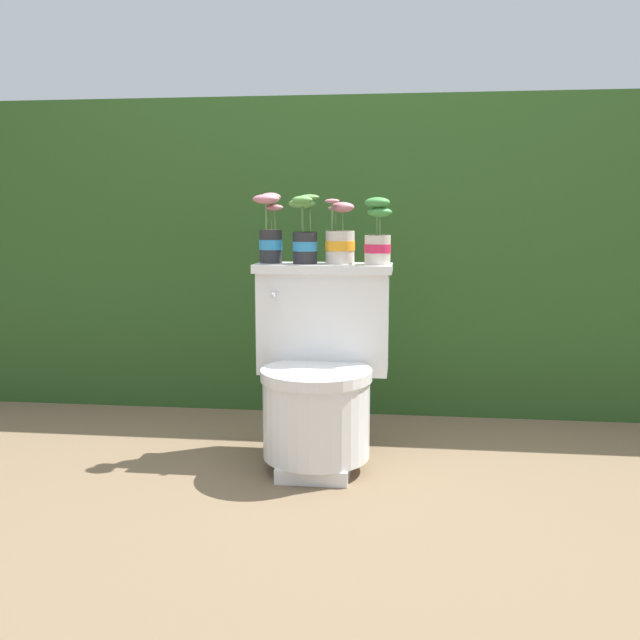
% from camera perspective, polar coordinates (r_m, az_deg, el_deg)
% --- Properties ---
extents(ground_plane, '(12.00, 12.00, 0.00)m').
position_cam_1_polar(ground_plane, '(2.51, 1.74, -11.78)').
color(ground_plane, brown).
extents(hedge_backdrop, '(3.90, 0.99, 1.35)m').
position_cam_1_polar(hedge_backdrop, '(3.52, 3.52, 5.42)').
color(hedge_backdrop, '#284C1E').
rests_on(hedge_backdrop, ground).
extents(toilet, '(0.49, 0.49, 0.69)m').
position_cam_1_polar(toilet, '(2.49, -0.05, -4.34)').
color(toilet, silver).
rests_on(toilet, ground).
extents(potted_plant_left, '(0.10, 0.11, 0.25)m').
position_cam_1_polar(potted_plant_left, '(2.59, -4.01, 6.97)').
color(potted_plant_left, '#262628').
rests_on(potted_plant_left, toilet).
extents(potted_plant_midleft, '(0.11, 0.11, 0.25)m').
position_cam_1_polar(potted_plant_midleft, '(2.57, -1.24, 6.85)').
color(potted_plant_midleft, '#262628').
rests_on(potted_plant_midleft, toilet).
extents(potted_plant_middle, '(0.11, 0.11, 0.23)m').
position_cam_1_polar(potted_plant_middle, '(2.56, 1.61, 6.33)').
color(potted_plant_middle, beige).
rests_on(potted_plant_middle, toilet).
extents(potted_plant_midright, '(0.10, 0.09, 0.23)m').
position_cam_1_polar(potted_plant_midright, '(2.52, 4.64, 6.50)').
color(potted_plant_midright, beige).
rests_on(potted_plant_midright, toilet).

